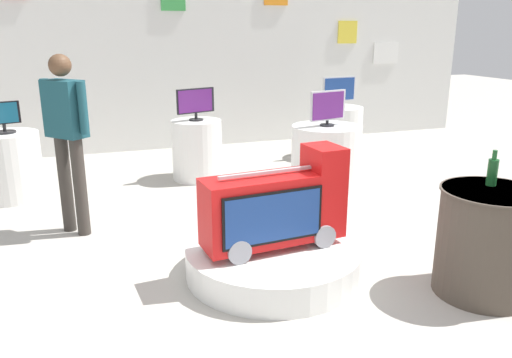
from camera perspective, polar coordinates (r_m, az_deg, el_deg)
name	(u,v)px	position (r m, az deg, el deg)	size (l,w,h in m)	color
ground_plane	(242,287)	(4.01, -1.58, -12.01)	(30.00, 30.00, 0.00)	#B2ADA3
back_wall_display	(145,43)	(8.42, -12.31, 14.63)	(11.73, 0.13, 3.39)	silver
main_display_pedestal	(273,260)	(4.16, 1.93, -9.06)	(1.41, 1.41, 0.24)	white
novelty_firetruck_tv	(277,208)	(4.00, 2.35, -3.29)	(1.17, 0.47, 0.78)	gray
display_pedestal_left_rear	(10,166)	(6.53, -25.83, 1.31)	(0.71, 0.71, 0.78)	white
tv_on_left_rear	(3,117)	(6.42, -26.47, 6.22)	(0.36, 0.23, 0.35)	black
display_pedestal_center_rear	(197,150)	(6.73, -6.60, 3.27)	(0.65, 0.65, 0.78)	white
tv_on_center_rear	(196,102)	(6.61, -6.78, 8.51)	(0.52, 0.20, 0.41)	black
display_pedestal_right_rear	(337,132)	(7.94, 9.06, 5.20)	(0.76, 0.76, 0.78)	white
tv_on_right_rear	(339,90)	(7.84, 9.28, 9.75)	(0.56, 0.20, 0.45)	black
display_pedestal_far_right	(326,157)	(6.36, 7.81, 2.46)	(0.85, 0.85, 0.78)	white
tv_on_far_right	(328,107)	(6.24, 8.04, 7.99)	(0.51, 0.18, 0.43)	black
side_table_round	(487,241)	(4.13, 24.43, -6.38)	(0.74, 0.74, 0.81)	#4C4238
bottle_on_side_table	(493,171)	(4.09, 24.95, 0.79)	(0.07, 0.07, 0.26)	#195926
shopper_browsing_near_truck	(67,131)	(5.04, -20.40, 5.04)	(0.40, 0.44, 1.70)	#38332D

